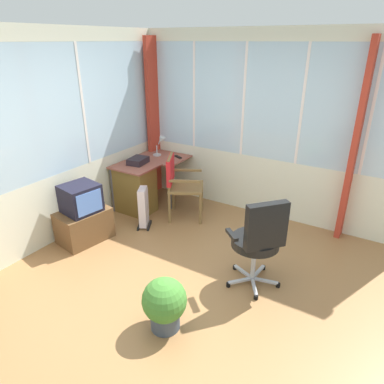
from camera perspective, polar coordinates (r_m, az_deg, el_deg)
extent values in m
cube|color=#96693E|center=(3.80, -0.94, -16.69)|extent=(5.32, 5.06, 0.06)
cube|color=silver|center=(4.80, -22.28, -2.73)|extent=(4.32, 0.06, 0.87)
cube|color=silver|center=(4.43, -24.71, 11.38)|extent=(4.23, 0.06, 1.54)
cube|color=silver|center=(4.36, -26.77, 22.38)|extent=(4.32, 0.06, 0.18)
cube|color=white|center=(4.87, -17.72, 13.33)|extent=(0.04, 0.07, 1.54)
cube|color=silver|center=(5.27, 11.89, 0.96)|extent=(0.06, 4.06, 0.87)
cube|color=silver|center=(4.94, 13.09, 13.97)|extent=(0.06, 3.98, 1.54)
cube|color=silver|center=(4.88, 14.09, 23.94)|extent=(0.06, 4.06, 0.18)
cube|color=white|center=(4.70, 27.47, 11.48)|extent=(0.07, 0.04, 1.54)
cube|color=white|center=(4.83, 17.74, 13.25)|extent=(0.07, 0.04, 1.54)
cube|color=white|center=(5.08, 8.64, 14.56)|extent=(0.07, 0.04, 1.54)
cube|color=white|center=(5.45, 0.51, 15.42)|extent=(0.07, 0.04, 1.54)
cube|color=#B23625|center=(5.81, -6.35, 11.83)|extent=(0.25, 0.09, 2.49)
cube|color=#B23625|center=(4.71, 25.25, 6.90)|extent=(0.25, 0.08, 2.49)
cube|color=#924E40|center=(5.44, -7.36, 5.09)|extent=(1.15, 0.61, 0.02)
cube|color=#924E40|center=(5.43, -2.36, 5.21)|extent=(0.61, 0.17, 0.02)
cube|color=brown|center=(5.33, -9.44, 0.33)|extent=(0.40, 0.57, 0.69)
cylinder|color=#4C4C51|center=(5.33, -3.51, 0.68)|extent=(0.04, 0.04, 0.70)
cylinder|color=#4C4C51|center=(5.37, -12.89, 0.28)|extent=(0.04, 0.04, 0.70)
cylinder|color=#B2B7BC|center=(5.65, -5.76, 6.10)|extent=(0.13, 0.13, 0.02)
cylinder|color=#B2B7BC|center=(5.63, -5.79, 6.91)|extent=(0.02, 0.02, 0.15)
cylinder|color=#B2B7BC|center=(5.61, -5.30, 8.44)|extent=(0.03, 0.08, 0.14)
cone|color=#B2B7BC|center=(5.61, -4.67, 8.80)|extent=(0.13, 0.12, 0.12)
cube|color=black|center=(5.52, -2.30, 5.78)|extent=(0.10, 0.15, 0.02)
cube|color=#281E25|center=(5.29, -8.87, 5.09)|extent=(0.33, 0.27, 0.09)
cylinder|color=brown|center=(4.91, 1.37, -2.92)|extent=(0.04, 0.04, 0.46)
cylinder|color=brown|center=(5.31, 1.59, -0.79)|extent=(0.04, 0.04, 0.46)
cylinder|color=brown|center=(4.95, -3.73, -2.75)|extent=(0.04, 0.04, 0.46)
cylinder|color=brown|center=(5.34, -3.13, -0.65)|extent=(0.04, 0.04, 0.46)
cube|color=brown|center=(5.02, -1.00, 0.82)|extent=(0.65, 0.65, 0.04)
cube|color=brown|center=(4.95, -3.56, 3.45)|extent=(0.40, 0.23, 0.44)
cube|color=red|center=(4.95, -3.56, 3.69)|extent=(0.43, 0.26, 0.37)
cube|color=brown|center=(4.75, -1.24, 1.79)|extent=(0.24, 0.40, 0.03)
cube|color=brown|center=(5.16, -0.80, 3.61)|extent=(0.24, 0.40, 0.03)
cube|color=#B7B7BF|center=(3.90, 7.95, -14.22)|extent=(0.23, 0.21, 0.02)
cylinder|color=black|center=(3.87, 5.98, -14.91)|extent=(0.05, 0.05, 0.05)
cube|color=#B7B7BF|center=(3.85, 10.15, -15.04)|extent=(0.26, 0.17, 0.02)
cylinder|color=black|center=(3.76, 10.46, -16.63)|extent=(0.05, 0.05, 0.05)
cube|color=#B7B7BF|center=(3.95, 11.90, -14.08)|extent=(0.10, 0.28, 0.02)
cylinder|color=black|center=(3.95, 13.95, -14.62)|extent=(0.05, 0.05, 0.05)
cube|color=#B7B7BF|center=(4.06, 10.78, -12.76)|extent=(0.28, 0.06, 0.02)
cylinder|color=black|center=(4.18, 11.64, -12.05)|extent=(0.05, 0.05, 0.05)
cube|color=#B7B7BF|center=(4.03, 8.42, -12.83)|extent=(0.14, 0.27, 0.02)
cylinder|color=black|center=(4.13, 7.04, -12.17)|extent=(0.05, 0.05, 0.05)
cylinder|color=#B7B7BF|center=(3.83, 10.07, -11.15)|extent=(0.05, 0.05, 0.41)
cylinder|color=black|center=(3.69, 10.34, -8.01)|extent=(0.50, 0.50, 0.09)
cube|color=black|center=(3.41, 12.11, -5.49)|extent=(0.38, 0.35, 0.48)
cube|color=black|center=(3.75, 14.18, -5.56)|extent=(0.18, 0.20, 0.04)
cube|color=black|center=(3.52, 6.56, -6.99)|extent=(0.18, 0.20, 0.04)
cube|color=brown|center=(4.76, -17.28, -5.25)|extent=(0.71, 0.54, 0.42)
cube|color=black|center=(4.59, -17.86, -0.99)|extent=(0.48, 0.47, 0.36)
cube|color=#5B88E3|center=(4.43, -16.47, -1.73)|extent=(0.34, 0.07, 0.28)
cube|color=#262628|center=(4.72, -16.17, -2.05)|extent=(0.29, 0.26, 0.07)
cube|color=silver|center=(4.77, -8.23, -3.00)|extent=(0.07, 0.10, 0.55)
cube|color=silver|center=(4.80, -8.14, -2.77)|extent=(0.07, 0.10, 0.55)
cube|color=silver|center=(4.84, -8.05, -2.55)|extent=(0.07, 0.10, 0.55)
cube|color=silver|center=(4.88, -7.96, -2.33)|extent=(0.07, 0.10, 0.55)
cube|color=silver|center=(4.91, -7.88, -2.12)|extent=(0.07, 0.10, 0.55)
cube|color=silver|center=(4.95, -7.79, -1.91)|extent=(0.07, 0.10, 0.55)
cube|color=black|center=(4.98, -7.02, -5.48)|extent=(0.25, 0.16, 0.03)
cube|color=black|center=(5.01, -8.61, -5.42)|extent=(0.25, 0.16, 0.03)
cube|color=silver|center=(4.97, -7.73, -1.42)|extent=(0.09, 0.10, 0.39)
cylinder|color=#3F4A58|center=(3.39, -4.43, -20.22)|extent=(0.27, 0.27, 0.16)
sphere|color=#417F2F|center=(3.24, -4.56, -17.25)|extent=(0.41, 0.41, 0.41)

